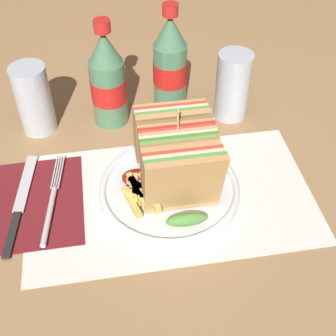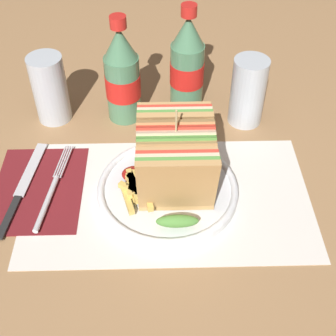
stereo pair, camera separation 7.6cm
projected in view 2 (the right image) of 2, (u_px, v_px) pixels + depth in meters
The scene contains 13 objects.
ground_plane at pixel (167, 182), 0.80m from camera, with size 4.00×4.00×0.00m, color #9E754C.
placemat at pixel (170, 197), 0.77m from camera, with size 0.47×0.27×0.00m.
plate_main at pixel (168, 189), 0.77m from camera, with size 0.23×0.23×0.02m.
club_sandwich at pixel (176, 159), 0.73m from camera, with size 0.12×0.20×0.16m.
fries_pile at pixel (142, 188), 0.75m from camera, with size 0.09×0.09×0.02m.
ketchup_blob at pixel (135, 174), 0.77m from camera, with size 0.04×0.04×0.01m.
napkin at pixel (39, 188), 0.79m from camera, with size 0.15×0.20×0.00m.
fork at pixel (50, 194), 0.77m from camera, with size 0.04×0.20×0.01m.
knife at pixel (22, 188), 0.78m from camera, with size 0.04×0.22×0.00m.
coke_bottle_near at pixel (122, 77), 0.87m from camera, with size 0.07×0.07×0.21m.
coke_bottle_far at pixel (187, 64), 0.90m from camera, with size 0.07×0.07×0.21m.
glass_near at pixel (248, 92), 0.87m from camera, with size 0.07×0.07×0.13m.
glass_far at pixel (51, 93), 0.89m from camera, with size 0.07×0.07×0.13m.
Camera 2 is at (-0.01, -0.55, 0.58)m, focal length 50.00 mm.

